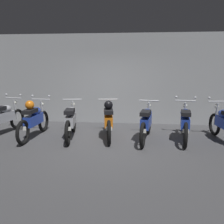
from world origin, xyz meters
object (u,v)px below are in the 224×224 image
object	(u,v)px
motorbike_slot_4	(146,123)
motorbike_slot_0	(3,118)
motorbike_slot_2	(71,121)
motorbike_slot_3	(108,119)
motorbike_slot_1	(34,119)
motorbike_slot_5	(185,123)

from	to	relation	value
motorbike_slot_4	motorbike_slot_0	bearing A→B (deg)	177.87
motorbike_slot_2	motorbike_slot_3	distance (m)	1.05
motorbike_slot_1	motorbike_slot_5	xyz separation A→B (m)	(4.17, 0.16, -0.04)
motorbike_slot_1	motorbike_slot_3	world-z (taller)	motorbike_slot_1
motorbike_slot_0	motorbike_slot_4	distance (m)	4.17
motorbike_slot_4	motorbike_slot_5	xyz separation A→B (m)	(1.04, 0.09, 0.00)
motorbike_slot_3	motorbike_slot_5	xyz separation A→B (m)	(2.09, -0.03, -0.03)
motorbike_slot_1	motorbike_slot_2	xyz separation A→B (m)	(1.04, 0.09, -0.04)
motorbike_slot_1	motorbike_slot_3	bearing A→B (deg)	5.40
motorbike_slot_1	motorbike_slot_2	distance (m)	1.04
motorbike_slot_2	motorbike_slot_4	size ratio (longest dim) A/B	1.00
motorbike_slot_5	motorbike_slot_1	bearing A→B (deg)	-177.76
motorbike_slot_0	motorbike_slot_5	size ratio (longest dim) A/B	1.00
motorbike_slot_0	motorbike_slot_3	xyz separation A→B (m)	(3.12, -0.03, 0.03)
motorbike_slot_1	motorbike_slot_3	xyz separation A→B (m)	(2.08, 0.20, -0.00)
motorbike_slot_1	motorbike_slot_0	bearing A→B (deg)	167.84
motorbike_slot_0	motorbike_slot_5	world-z (taller)	same
motorbike_slot_0	motorbike_slot_1	distance (m)	1.06
motorbike_slot_4	motorbike_slot_5	distance (m)	1.05
motorbike_slot_2	motorbike_slot_3	size ratio (longest dim) A/B	1.00
motorbike_slot_4	motorbike_slot_3	bearing A→B (deg)	172.99
motorbike_slot_1	motorbike_slot_3	size ratio (longest dim) A/B	1.00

